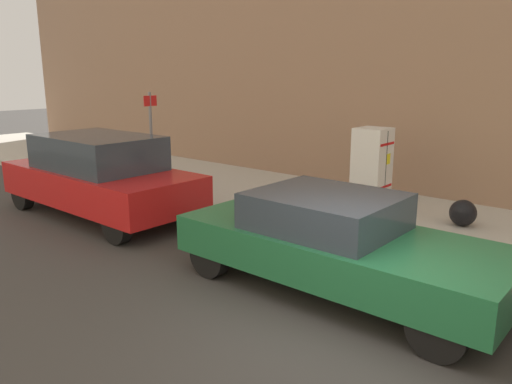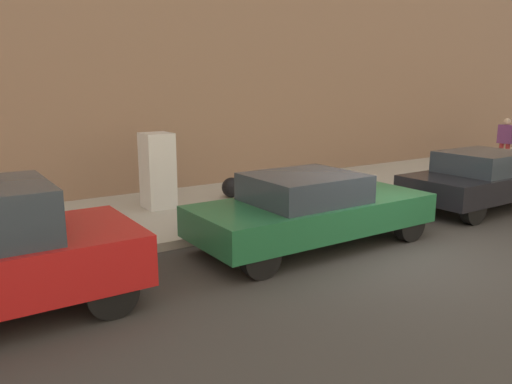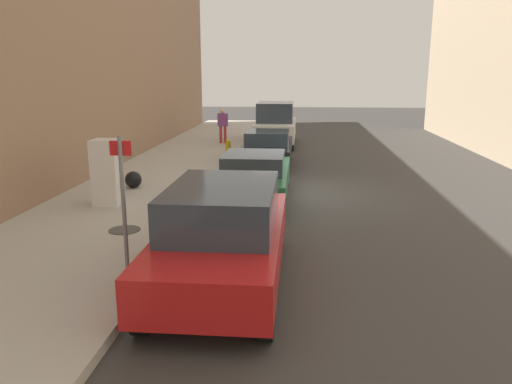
# 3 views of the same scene
# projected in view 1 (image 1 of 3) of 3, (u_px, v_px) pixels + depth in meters

# --- Properties ---
(ground_plane) EXTENTS (80.00, 80.00, 0.00)m
(ground_plane) POSITION_uv_depth(u_px,v_px,m) (350.00, 346.00, 5.64)
(ground_plane) COLOR #383533
(sidewalk_slab) EXTENTS (4.38, 44.00, 0.17)m
(sidewalk_slab) POSITION_uv_depth(u_px,v_px,m) (479.00, 239.00, 9.01)
(sidewalk_slab) COLOR #B2ADA0
(sidewalk_slab) RESTS_ON ground
(discarded_refrigerator) EXTENTS (0.68, 0.66, 1.73)m
(discarded_refrigerator) POSITION_uv_depth(u_px,v_px,m) (371.00, 169.00, 10.57)
(discarded_refrigerator) COLOR white
(discarded_refrigerator) RESTS_ON sidewalk_slab
(manhole_cover) EXTENTS (0.70, 0.70, 0.02)m
(manhole_cover) POSITION_uv_depth(u_px,v_px,m) (257.00, 202.00, 11.26)
(manhole_cover) COLOR #47443F
(manhole_cover) RESTS_ON sidewalk_slab
(street_sign_post) EXTENTS (0.36, 0.07, 2.41)m
(street_sign_post) POSITION_uv_depth(u_px,v_px,m) (152.00, 137.00, 11.82)
(street_sign_post) COLOR slate
(street_sign_post) RESTS_ON sidewalk_slab
(trash_bag) EXTENTS (0.50, 0.50, 0.50)m
(trash_bag) POSITION_uv_depth(u_px,v_px,m) (463.00, 213.00, 9.47)
(trash_bag) COLOR black
(trash_bag) RESTS_ON sidewalk_slab
(parked_suv_red) EXTENTS (1.98, 4.83, 1.74)m
(parked_suv_red) POSITION_uv_depth(u_px,v_px,m) (100.00, 175.00, 10.60)
(parked_suv_red) COLOR red
(parked_suv_red) RESTS_ON ground
(parked_sedan_green) EXTENTS (1.89, 4.63, 1.38)m
(parked_sedan_green) POSITION_uv_depth(u_px,v_px,m) (335.00, 242.00, 6.96)
(parked_sedan_green) COLOR #1E6038
(parked_sedan_green) RESTS_ON ground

